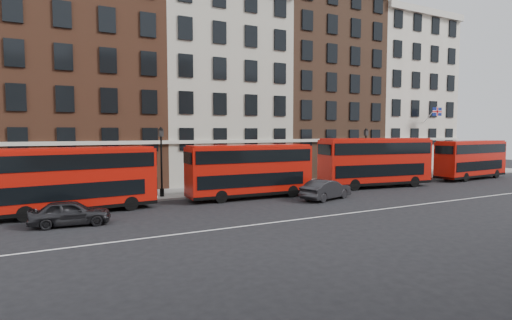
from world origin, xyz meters
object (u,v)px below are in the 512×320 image
bus_b (250,170)px  traffic_light (450,156)px  car_front (326,189)px  bus_c (375,161)px  bus_d (471,159)px  car_rear (70,213)px  bus_a (74,178)px

bus_b → traffic_light: bus_b is taller
car_front → bus_c: bearing=-85.9°
bus_c → bus_d: bus_c is taller
bus_c → car_front: size_ratio=2.40×
car_rear → bus_d: bearing=-78.0°
bus_d → car_front: 22.20m
car_front → car_rear: bearing=73.4°
bus_d → car_rear: bearing=-179.4°
car_rear → car_front: bearing=-82.1°
car_front → bus_d: bearing=-99.2°
bus_a → car_rear: size_ratio=2.43×
bus_d → car_rear: size_ratio=2.45×
bus_c → car_rear: size_ratio=2.68×
bus_b → bus_d: (26.75, -0.00, 0.02)m
bus_b → car_rear: size_ratio=2.41×
car_rear → bus_a: bearing=0.1°
bus_a → car_rear: bearing=-102.7°
traffic_light → car_rear: bearing=-171.9°
car_front → bus_a: bearing=62.0°
bus_c → traffic_light: size_ratio=3.35×
bus_a → bus_c: (25.15, 0.01, 0.22)m
bus_b → bus_a: bearing=-178.0°
bus_d → car_front: bearing=-176.1°
bus_b → car_rear: bearing=-162.8°
bus_b → car_front: (4.82, -3.19, -1.45)m
car_rear → car_front: 17.49m
bus_b → car_front: 5.96m
bus_c → car_front: bus_c is taller
car_rear → bus_b: bearing=-67.8°
bus_a → car_front: (17.07, -3.18, -1.45)m
bus_b → bus_d: bus_d is taller
bus_c → bus_d: bearing=7.2°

